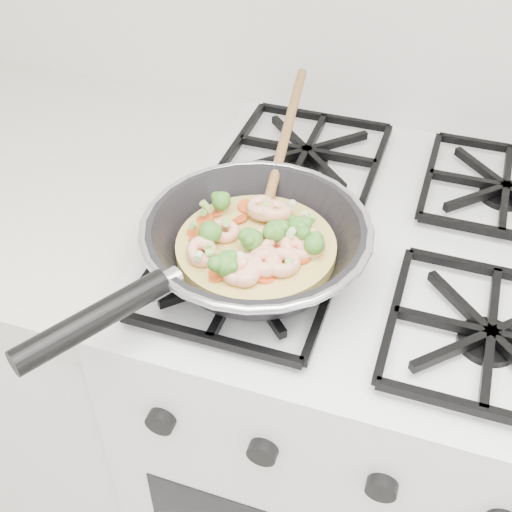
% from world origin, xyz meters
% --- Properties ---
extents(stove, '(0.60, 0.60, 0.92)m').
position_xyz_m(stove, '(0.00, 1.70, 0.46)').
color(stove, white).
rests_on(stove, ground).
extents(skillet, '(0.31, 0.62, 0.10)m').
position_xyz_m(skillet, '(-0.14, 1.57, 0.96)').
color(skillet, black).
rests_on(skillet, stove).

